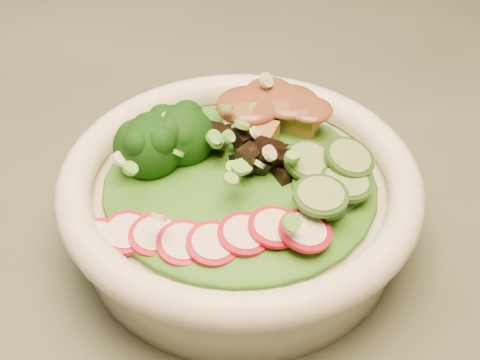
{
  "coord_description": "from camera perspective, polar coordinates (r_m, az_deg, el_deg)",
  "views": [
    {
      "loc": [
        0.14,
        -0.35,
        1.08
      ],
      "look_at": [
        0.12,
        -0.03,
        0.8
      ],
      "focal_mm": 50.0,
      "sensor_mm": 36.0,
      "label": 1
    }
  ],
  "objects": [
    {
      "name": "dining_table",
      "position": [
        0.58,
        -12.18,
        -10.39
      ],
      "size": [
        1.2,
        0.8,
        0.75
      ],
      "color": "black",
      "rests_on": "ground"
    },
    {
      "name": "scallion_garnish",
      "position": [
        0.41,
        0.0,
        2.18
      ],
      "size": [
        0.17,
        0.17,
        0.02
      ],
      "primitive_type": null,
      "color": "#66B740",
      "rests_on": "salad_bowl"
    },
    {
      "name": "radish_slices",
      "position": [
        0.38,
        -2.23,
        -5.03
      ],
      "size": [
        0.1,
        0.05,
        0.02
      ],
      "primitive_type": null,
      "rotation": [
        0.0,
        0.0,
        0.21
      ],
      "color": "#AA0D25",
      "rests_on": "salad_bowl"
    },
    {
      "name": "salad_bowl",
      "position": [
        0.44,
        0.0,
        -1.78
      ],
      "size": [
        0.23,
        0.23,
        0.06
      ],
      "rotation": [
        0.0,
        0.0,
        0.21
      ],
      "color": "white",
      "rests_on": "dining_table"
    },
    {
      "name": "broccoli_florets",
      "position": [
        0.43,
        -6.93,
        2.66
      ],
      "size": [
        0.08,
        0.07,
        0.04
      ],
      "primitive_type": null,
      "rotation": [
        0.0,
        0.0,
        0.21
      ],
      "color": "black",
      "rests_on": "salad_bowl"
    },
    {
      "name": "lettuce_bed",
      "position": [
        0.42,
        0.0,
        0.1
      ],
      "size": [
        0.18,
        0.18,
        0.02
      ],
      "primitive_type": "ellipsoid",
      "color": "#1E5B13",
      "rests_on": "salad_bowl"
    },
    {
      "name": "cucumber_slices",
      "position": [
        0.41,
        7.47,
        -0.55
      ],
      "size": [
        0.07,
        0.07,
        0.03
      ],
      "primitive_type": null,
      "rotation": [
        0.0,
        0.0,
        0.21
      ],
      "color": "#85AE60",
      "rests_on": "salad_bowl"
    },
    {
      "name": "tofu_cubes",
      "position": [
        0.46,
        2.23,
        5.2
      ],
      "size": [
        0.09,
        0.07,
        0.03
      ],
      "primitive_type": null,
      "rotation": [
        0.0,
        0.0,
        0.21
      ],
      "color": "#905F30",
      "rests_on": "salad_bowl"
    },
    {
      "name": "peanut_sauce",
      "position": [
        0.45,
        2.26,
        6.35
      ],
      "size": [
        0.06,
        0.05,
        0.01
      ],
      "primitive_type": "ellipsoid",
      "color": "brown",
      "rests_on": "tofu_cubes"
    },
    {
      "name": "mushroom_heap",
      "position": [
        0.42,
        0.43,
        2.13
      ],
      "size": [
        0.07,
        0.07,
        0.03
      ],
      "primitive_type": null,
      "rotation": [
        0.0,
        0.0,
        0.21
      ],
      "color": "black",
      "rests_on": "salad_bowl"
    }
  ]
}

